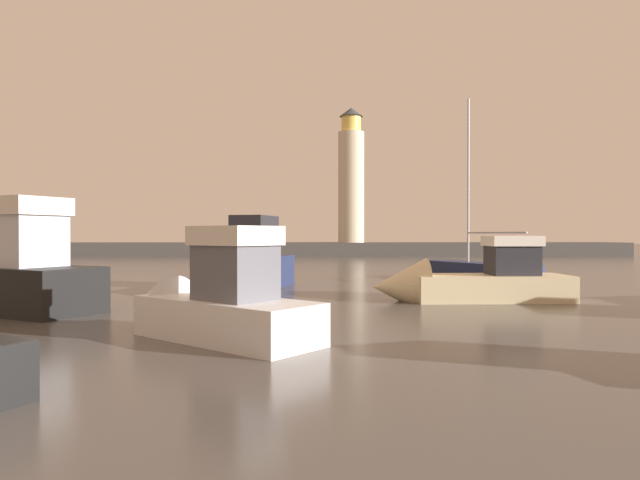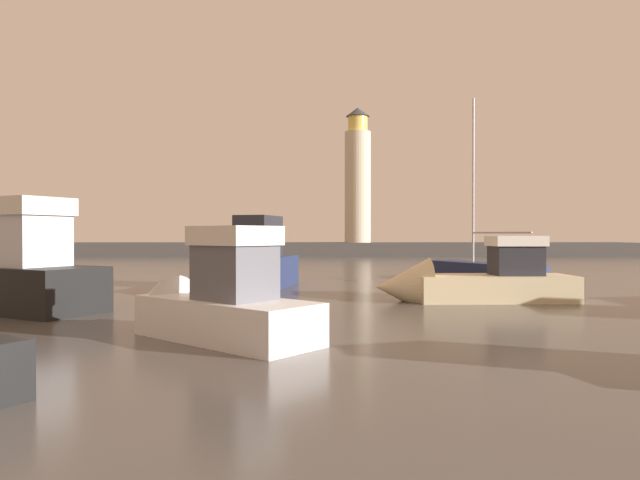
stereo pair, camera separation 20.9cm
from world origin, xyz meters
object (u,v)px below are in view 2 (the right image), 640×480
object	(u,v)px
motorboat_4	(249,266)
mooring_buoy	(213,292)
motorboat_0	(464,283)
motorboat_1	(205,304)
sailboat_moored	(483,271)
lighthouse	(358,179)

from	to	relation	value
motorboat_4	mooring_buoy	world-z (taller)	motorboat_4
motorboat_0	motorboat_1	xyz separation A→B (m)	(-8.38, -7.24, 0.12)
motorboat_0	sailboat_moored	distance (m)	9.08
motorboat_4	mooring_buoy	xyz separation A→B (m)	(-0.81, -4.79, -0.65)
motorboat_0	sailboat_moored	bearing A→B (deg)	68.70
lighthouse	motorboat_4	world-z (taller)	lighthouse
lighthouse	motorboat_1	bearing A→B (deg)	-98.92
lighthouse	motorboat_4	xyz separation A→B (m)	(-8.36, -41.58, -7.90)
sailboat_moored	motorboat_4	bearing A→B (deg)	-159.13
motorboat_0	lighthouse	bearing A→B (deg)	90.11
motorboat_0	motorboat_4	size ratio (longest dim) A/B	0.88
mooring_buoy	motorboat_1	bearing A→B (deg)	-82.23
motorboat_4	sailboat_moored	size ratio (longest dim) A/B	0.86
motorboat_1	sailboat_moored	world-z (taller)	sailboat_moored
lighthouse	motorboat_0	size ratio (longest dim) A/B	2.14
lighthouse	motorboat_1	size ratio (longest dim) A/B	2.72
motorboat_1	mooring_buoy	bearing A→B (deg)	97.77
lighthouse	motorboat_0	bearing A→B (deg)	-89.89
sailboat_moored	motorboat_1	bearing A→B (deg)	-126.64
lighthouse	mooring_buoy	distance (m)	48.04
motorboat_4	mooring_buoy	distance (m)	4.91
motorboat_1	mooring_buoy	size ratio (longest dim) A/B	6.57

